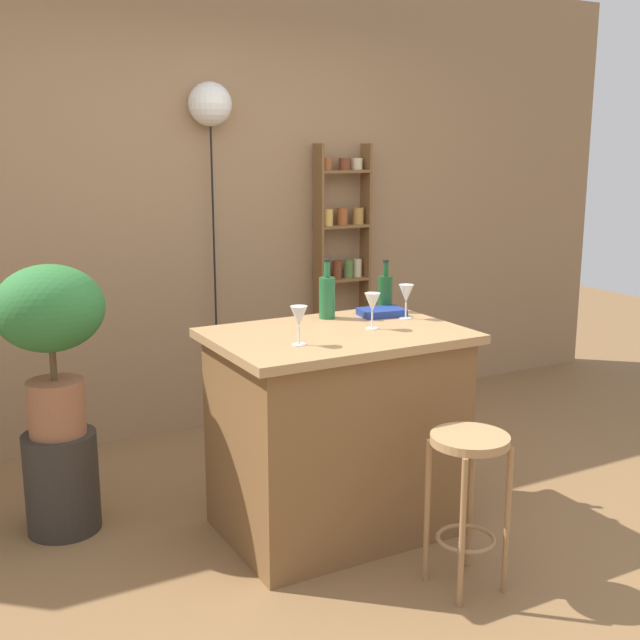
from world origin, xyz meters
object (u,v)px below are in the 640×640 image
cookbook (382,312)px  bar_stool (468,476)px  bottle_spirits_clear (327,296)px  wine_glass_right (406,294)px  wine_glass_left (299,317)px  potted_plant (50,325)px  bottle_sauce_amber (385,292)px  spice_shelf (342,275)px  plant_stool (62,482)px  wine_glass_center (372,303)px  pendant_globe_light (210,107)px

cookbook → bar_stool: bearing=-91.8°
bottle_spirits_clear → wine_glass_right: 0.38m
cookbook → bottle_spirits_clear: bearing=171.2°
wine_glass_left → cookbook: size_ratio=0.78×
potted_plant → wine_glass_left: bearing=-40.3°
potted_plant → bottle_sauce_amber: bearing=-11.8°
spice_shelf → plant_stool: spice_shelf is taller
potted_plant → wine_glass_center: potted_plant is taller
wine_glass_left → spice_shelf: bearing=54.6°
wine_glass_center → bottle_spirits_clear: bearing=102.6°
wine_glass_center → pendant_globe_light: pendant_globe_light is taller
cookbook → wine_glass_left: bearing=-144.3°
spice_shelf → wine_glass_center: bearing=-115.8°
wine_glass_center → cookbook: size_ratio=0.78×
wine_glass_left → cookbook: bearing=27.5°
spice_shelf → potted_plant: spice_shelf is taller
wine_glass_right → cookbook: 0.16m
pendant_globe_light → bottle_sauce_amber: bearing=-72.3°
bottle_spirits_clear → pendant_globe_light: 1.57m
wine_glass_left → wine_glass_center: 0.44m
plant_stool → bottle_spirits_clear: bottle_spirits_clear is taller
plant_stool → cookbook: size_ratio=2.24×
bottle_spirits_clear → wine_glass_center: bottle_spirits_clear is taller
bottle_spirits_clear → wine_glass_right: bearing=-30.1°
spice_shelf → bottle_sauce_amber: (-0.48, -1.25, 0.13)m
wine_glass_left → wine_glass_right: same height
plant_stool → cookbook: cookbook is taller
potted_plant → pendant_globe_light: size_ratio=0.37×
potted_plant → spice_shelf: bearing=24.5°
cookbook → pendant_globe_light: pendant_globe_light is taller
spice_shelf → wine_glass_right: 1.53m
bottle_sauce_amber → pendant_globe_light: pendant_globe_light is taller
bar_stool → cookbook: 1.01m
plant_stool → cookbook: (1.48, -0.41, 0.73)m
spice_shelf → pendant_globe_light: bearing=178.7°
bottle_sauce_amber → cookbook: bearing=-131.8°
bottle_sauce_amber → bottle_spirits_clear: (-0.33, -0.00, 0.01)m
wine_glass_right → plant_stool: bearing=161.5°
bottle_spirits_clear → wine_glass_center: bearing=-77.4°
plant_stool → cookbook: bearing=-15.4°
bottle_spirits_clear → wine_glass_center: 0.30m
wine_glass_left → wine_glass_right: (0.68, 0.21, 0.00)m
bottle_spirits_clear → cookbook: size_ratio=1.35×
bar_stool → spice_shelf: bearing=72.2°
bar_stool → cookbook: bearing=80.1°
bar_stool → potted_plant: potted_plant is taller
bar_stool → wine_glass_left: (-0.46, 0.56, 0.58)m
plant_stool → wine_glass_left: size_ratio=2.86×
wine_glass_right → bar_stool: bearing=-105.9°
bar_stool → spice_shelf: size_ratio=0.37×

